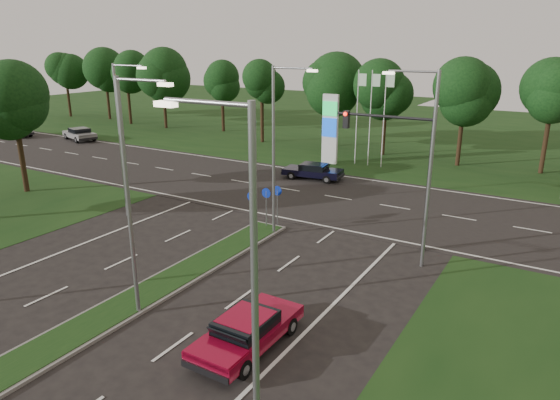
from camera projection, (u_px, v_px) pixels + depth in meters
The scene contains 17 objects.
verge_far at pixel (439, 132), 59.86m from camera, with size 160.00×50.00×0.02m, color #153311.
cross_road at pixel (325, 196), 34.51m from camera, with size 160.00×12.00×0.02m, color black.
median_kerb at pixel (82, 330), 18.14m from camera, with size 2.00×26.00×0.12m, color slate.
streetlight_median_near at pixel (131, 189), 17.79m from camera, with size 2.53×0.22×9.00m.
streetlight_median_far at pixel (277, 143), 25.96m from camera, with size 2.53×0.22×9.00m.
streetlight_left_far at pixel (122, 133), 28.91m from camera, with size 2.53×0.22×9.00m.
streetlight_right_far at pixel (427, 161), 22.12m from camera, with size 2.53×0.22×9.00m.
streetlight_right_near at pixel (247, 285), 10.68m from camera, with size 2.53×0.22×9.00m.
traffic_signal at pixel (404, 158), 24.68m from camera, with size 5.10×0.42×7.00m.
median_signs at pixel (265, 200), 27.79m from camera, with size 1.16×1.76×2.38m.
gas_pylon at pixel (333, 127), 42.82m from camera, with size 5.80×1.26×8.00m.
tree_left_far at pixel (19, 105), 33.27m from camera, with size 5.20×5.20×8.86m.
treeline_far at pixel (405, 81), 45.45m from camera, with size 6.00×6.00×9.90m.
red_sedan at pixel (247, 330), 17.03m from camera, with size 1.94×4.58×1.26m.
navy_sedan at pixel (313, 171), 38.53m from camera, with size 4.68×2.38×1.23m.
far_car_a at pixel (80, 134), 54.18m from camera, with size 5.10×3.31×1.36m.
far_car_b at pixel (15, 130), 56.54m from camera, with size 5.02×2.71×1.38m.
Camera 1 is at (14.38, -5.90, 10.01)m, focal length 32.00 mm.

